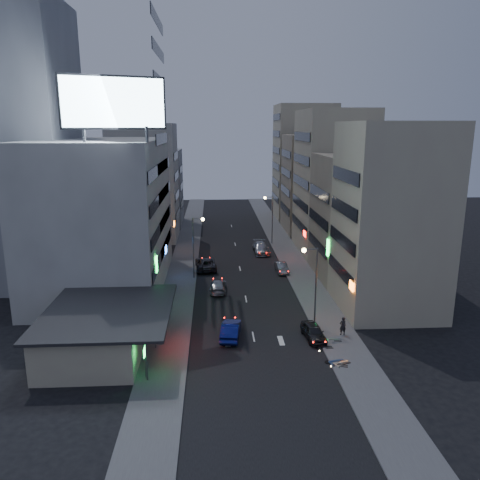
{
  "coord_description": "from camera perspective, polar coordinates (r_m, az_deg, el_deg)",
  "views": [
    {
      "loc": [
        -3.68,
        -36.93,
        19.5
      ],
      "look_at": [
        -0.54,
        16.7,
        6.41
      ],
      "focal_mm": 35.0,
      "sensor_mm": 36.0,
      "label": 1
    }
  ],
  "objects": [
    {
      "name": "far_left_a",
      "position": [
        83.33,
        -11.57,
        6.87
      ],
      "size": [
        11.0,
        10.0,
        20.0
      ],
      "primitive_type": "cube",
      "color": "#B2B2AD",
      "rests_on": "ground"
    },
    {
      "name": "far_right_a",
      "position": [
        89.64,
        9.09,
        6.79
      ],
      "size": [
        11.0,
        12.0,
        18.0
      ],
      "primitive_type": "cube",
      "color": "gray",
      "rests_on": "ground"
    },
    {
      "name": "white_building",
      "position": [
        59.41,
        -16.28,
        2.96
      ],
      "size": [
        14.0,
        24.0,
        18.0
      ],
      "primitive_type": "cube",
      "color": "#B2B2AD",
      "rests_on": "ground"
    },
    {
      "name": "far_right_b",
      "position": [
        103.11,
        7.76,
        9.4
      ],
      "size": [
        12.0,
        12.0,
        24.0
      ],
      "primitive_type": "cube",
      "color": "#ACA687",
      "rests_on": "ground"
    },
    {
      "name": "scooter_blue",
      "position": [
        41.95,
        12.41,
        -13.22
      ],
      "size": [
        1.17,
        2.13,
        1.24
      ],
      "primitive_type": null,
      "rotation": [
        0.0,
        0.0,
        1.83
      ],
      "color": "navy",
      "rests_on": "sidewalk_right"
    },
    {
      "name": "parked_car_left",
      "position": [
        65.63,
        -4.21,
        -2.88
      ],
      "size": [
        3.18,
        6.13,
        1.65
      ],
      "primitive_type": "imported",
      "rotation": [
        0.0,
        0.0,
        3.22
      ],
      "color": "#29282E",
      "rests_on": "ground"
    },
    {
      "name": "road_car_silver",
      "position": [
        56.94,
        -2.71,
        -5.62
      ],
      "size": [
        2.15,
        4.85,
        1.38
      ],
      "primitive_type": "imported",
      "rotation": [
        0.0,
        0.0,
        3.1
      ],
      "color": "#929599",
      "rests_on": "ground"
    },
    {
      "name": "shophouse_mid",
      "position": [
        63.04,
        14.44,
        2.74
      ],
      "size": [
        11.0,
        12.0,
        16.0
      ],
      "primitive_type": "cube",
      "color": "gray",
      "rests_on": "ground"
    },
    {
      "name": "billboard",
      "position": [
        47.87,
        -15.15,
        15.82
      ],
      "size": [
        9.52,
        3.75,
        6.2
      ],
      "rotation": [
        0.0,
        0.0,
        0.35
      ],
      "color": "#595B60",
      "rests_on": "white_building"
    },
    {
      "name": "parked_car_right_near",
      "position": [
        45.33,
        8.94,
        -10.99
      ],
      "size": [
        2.07,
        4.28,
        1.41
      ],
      "primitive_type": "imported",
      "rotation": [
        0.0,
        0.0,
        0.1
      ],
      "color": "black",
      "rests_on": "ground"
    },
    {
      "name": "sidewalk_right",
      "position": [
        70.67,
        6.3,
        -2.36
      ],
      "size": [
        4.0,
        120.0,
        0.12
      ],
      "primitive_type": "cube",
      "color": "#4C4C4F",
      "rests_on": "ground"
    },
    {
      "name": "shophouse_far",
      "position": [
        74.81,
        11.21,
        6.91
      ],
      "size": [
        10.0,
        14.0,
        22.0
      ],
      "primitive_type": "cube",
      "color": "#ACA687",
      "rests_on": "ground"
    },
    {
      "name": "grey_tower",
      "position": [
        64.0,
        -24.17,
        10.28
      ],
      "size": [
        10.0,
        14.0,
        34.0
      ],
      "primitive_type": "cube",
      "color": "gray",
      "rests_on": "ground"
    },
    {
      "name": "scooter_black_b",
      "position": [
        44.01,
        11.14,
        -11.9
      ],
      "size": [
        0.72,
        1.9,
        1.14
      ],
      "primitive_type": null,
      "rotation": [
        0.0,
        0.0,
        1.63
      ],
      "color": "black",
      "rests_on": "sidewalk_right"
    },
    {
      "name": "street_lamp_right_far",
      "position": [
        78.81,
        3.69,
        3.33
      ],
      "size": [
        1.6,
        0.44,
        8.02
      ],
      "color": "#595B60",
      "rests_on": "sidewalk_right"
    },
    {
      "name": "person",
      "position": [
        46.27,
        12.41,
        -10.2
      ],
      "size": [
        0.72,
        0.53,
        1.8
      ],
      "primitive_type": "imported",
      "rotation": [
        0.0,
        0.0,
        3.3
      ],
      "color": "black",
      "rests_on": "sidewalk_right"
    },
    {
      "name": "road_car_blue",
      "position": [
        45.03,
        -1.13,
        -10.88
      ],
      "size": [
        2.27,
        4.91,
        1.56
      ],
      "primitive_type": "imported",
      "rotation": [
        0.0,
        0.0,
        3.01
      ],
      "color": "navy",
      "rests_on": "ground"
    },
    {
      "name": "parked_car_right_far",
      "position": [
        73.76,
        2.58,
        -0.99
      ],
      "size": [
        2.46,
        5.75,
        1.65
      ],
      "primitive_type": "imported",
      "rotation": [
        0.0,
        0.0,
        0.03
      ],
      "color": "gray",
      "rests_on": "ground"
    },
    {
      "name": "scooter_black_a",
      "position": [
        41.09,
        13.11,
        -14.01
      ],
      "size": [
        1.23,
        1.8,
        1.05
      ],
      "primitive_type": null,
      "rotation": [
        0.0,
        0.0,
        1.15
      ],
      "color": "black",
      "rests_on": "sidewalk_right"
    },
    {
      "name": "far_left_b",
      "position": [
        96.48,
        -10.73,
        6.31
      ],
      "size": [
        12.0,
        10.0,
        15.0
      ],
      "primitive_type": "cube",
      "color": "gray",
      "rests_on": "ground"
    },
    {
      "name": "ground",
      "position": [
        41.93,
        2.13,
        -14.04
      ],
      "size": [
        180.0,
        180.0,
        0.0
      ],
      "primitive_type": "plane",
      "color": "black",
      "rests_on": "ground"
    },
    {
      "name": "street_lamp_left",
      "position": [
        60.65,
        -5.36,
        0.15
      ],
      "size": [
        1.6,
        0.44,
        8.02
      ],
      "color": "#595B60",
      "rests_on": "sidewalk_left"
    },
    {
      "name": "sidewalk_left",
      "position": [
        69.83,
        -6.77,
        -2.57
      ],
      "size": [
        4.0,
        120.0,
        0.12
      ],
      "primitive_type": "cube",
      "color": "#4C4C4F",
      "rests_on": "ground"
    },
    {
      "name": "parked_car_right_mid",
      "position": [
        64.4,
        5.09,
        -3.38
      ],
      "size": [
        1.64,
        4.09,
        1.32
      ],
      "primitive_type": "imported",
      "rotation": [
        0.0,
        0.0,
        0.06
      ],
      "color": "gray",
      "rests_on": "ground"
    },
    {
      "name": "scooter_silver_b",
      "position": [
        45.43,
        12.25,
        -11.08
      ],
      "size": [
        0.99,
        2.01,
        1.17
      ],
      "primitive_type": null,
      "rotation": [
        0.0,
        0.0,
        1.38
      ],
      "color": "gray",
      "rests_on": "sidewalk_right"
    },
    {
      "name": "food_court",
      "position": [
        43.9,
        -16.8,
        -10.45
      ],
      "size": [
        11.0,
        13.0,
        3.88
      ],
      "color": "#ACA687",
      "rests_on": "ground"
    },
    {
      "name": "shophouse_near",
      "position": [
        51.86,
        17.84,
        2.47
      ],
      "size": [
        10.0,
        11.0,
        20.0
      ],
      "primitive_type": "cube",
      "color": "#ACA687",
      "rests_on": "ground"
    },
    {
      "name": "street_lamp_right_near",
      "position": [
        46.21,
        8.81,
        -4.29
      ],
      "size": [
        1.6,
        0.44,
        8.02
      ],
      "color": "#595B60",
      "rests_on": "sidewalk_right"
    },
    {
      "name": "scooter_silver_a",
      "position": [
        41.81,
        12.94,
        -13.35
      ],
      "size": [
        1.32,
        2.15,
        1.25
      ],
      "primitive_type": null,
      "rotation": [
        0.0,
        0.0,
        1.91
      ],
      "color": "silver",
      "rests_on": "sidewalk_right"
    }
  ]
}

